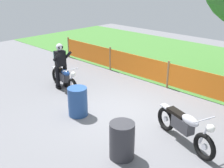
% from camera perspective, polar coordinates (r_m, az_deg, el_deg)
% --- Properties ---
extents(ground, '(24.00, 24.00, 0.02)m').
position_cam_1_polar(ground, '(8.44, 1.33, -5.88)').
color(ground, slate).
extents(grass_verge, '(24.00, 7.62, 0.01)m').
position_cam_1_polar(grass_verge, '(13.62, 20.32, 3.70)').
color(grass_verge, '#427A33').
rests_on(grass_verge, ground).
extents(barrier_fence, '(12.05, 0.08, 1.05)m').
position_cam_1_polar(barrier_fence, '(10.22, 11.72, 2.05)').
color(barrier_fence, olive).
rests_on(barrier_fence, ground).
extents(motorcycle_lead, '(1.96, 0.67, 0.94)m').
position_cam_1_polar(motorcycle_lead, '(10.06, -10.07, 1.32)').
color(motorcycle_lead, black).
rests_on(motorcycle_lead, ground).
extents(motorcycle_trailing, '(2.00, 0.91, 0.99)m').
position_cam_1_polar(motorcycle_trailing, '(6.94, 15.00, -8.66)').
color(motorcycle_trailing, black).
rests_on(motorcycle_trailing, ground).
extents(rider_lead, '(0.74, 0.62, 1.69)m').
position_cam_1_polar(rider_lead, '(10.08, -10.80, 4.31)').
color(rider_lead, black).
rests_on(rider_lead, ground).
extents(oil_drum, '(0.58, 0.58, 0.88)m').
position_cam_1_polar(oil_drum, '(8.12, -7.23, -3.71)').
color(oil_drum, navy).
rests_on(oil_drum, ground).
extents(spare_drum, '(0.58, 0.58, 0.88)m').
position_cam_1_polar(spare_drum, '(6.27, 2.11, -11.81)').
color(spare_drum, '#2D2D33').
rests_on(spare_drum, ground).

